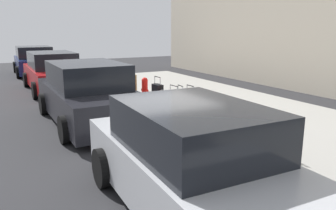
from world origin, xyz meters
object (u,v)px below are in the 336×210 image
suitcase_black_2 (229,123)px  parked_car_charcoal_1 (88,95)px  suitcase_red_8 (164,101)px  bollard_post (135,87)px  suitcase_maroon_3 (217,119)px  fire_hydrant (145,89)px  suitcase_teal_5 (190,109)px  suitcase_black_9 (158,95)px  parked_car_silver_0 (192,163)px  suitcase_navy_4 (204,116)px  suitcase_silver_0 (260,138)px  parked_car_navy_3 (35,61)px  suitcase_red_1 (247,131)px  suitcase_silver_7 (174,104)px  parked_car_red_2 (53,73)px  suitcase_olive_6 (180,107)px

suitcase_black_2 → parked_car_charcoal_1: parked_car_charcoal_1 is taller
suitcase_red_8 → bollard_post: (1.97, 0.11, 0.13)m
suitcase_maroon_3 → fire_hydrant: (3.96, 0.06, 0.12)m
suitcase_teal_5 → suitcase_black_9: (2.00, -0.06, 0.02)m
parked_car_silver_0 → bollard_post: bearing=-16.6°
suitcase_navy_4 → suitcase_silver_0: bearing=177.0°
suitcase_black_2 → suitcase_black_9: 3.55m
parked_car_navy_3 → parked_car_charcoal_1: bearing=180.0°
suitcase_red_8 → parked_car_charcoal_1: (0.21, 2.20, 0.35)m
suitcase_red_1 → suitcase_red_8: (3.54, 0.09, -0.01)m
suitcase_red_8 → bollard_post: bollard_post is taller
suitcase_black_2 → suitcase_red_8: 3.02m
parked_car_silver_0 → suitcase_silver_7: bearing=-26.5°
suitcase_maroon_3 → suitcase_navy_4: (0.52, 0.01, -0.04)m
suitcase_maroon_3 → parked_car_charcoal_1: parked_car_charcoal_1 is taller
suitcase_maroon_3 → parked_car_red_2: 8.47m
suitcase_red_8 → suitcase_black_9: 0.53m
suitcase_silver_0 → fire_hydrant: size_ratio=1.03×
fire_hydrant → parked_car_silver_0: bearing=160.9°
suitcase_red_1 → parked_car_silver_0: size_ratio=0.18×
suitcase_teal_5 → fire_hydrant: size_ratio=1.23×
suitcase_teal_5 → parked_car_navy_3: bearing=9.6°
suitcase_teal_5 → parked_car_charcoal_1: parked_car_charcoal_1 is taller
suitcase_navy_4 → fire_hydrant: (3.44, 0.05, 0.15)m
suitcase_silver_0 → parked_car_charcoal_1: 4.80m
suitcase_black_2 → suitcase_silver_7: 2.48m
suitcase_teal_5 → fire_hydrant: (2.92, -0.05, 0.08)m
parked_car_charcoal_1 → suitcase_silver_0: bearing=-152.9°
suitcase_teal_5 → suitcase_olive_6: (0.45, 0.03, -0.03)m
suitcase_red_8 → parked_car_silver_0: bearing=156.4°
suitcase_olive_6 → suitcase_silver_7: suitcase_olive_6 is taller
suitcase_teal_5 → suitcase_red_8: size_ratio=1.61×
suitcase_silver_7 → parked_car_silver_0: 5.03m
suitcase_teal_5 → fire_hydrant: 2.93m
suitcase_silver_7 → parked_car_navy_3: bearing=10.6°
suitcase_maroon_3 → suitcase_teal_5: bearing=5.8°
fire_hydrant → parked_car_navy_3: bearing=12.6°
suitcase_maroon_3 → suitcase_black_9: size_ratio=0.95×
suitcase_black_2 → suitcase_red_8: suitcase_black_2 is taller
fire_hydrant → suitcase_red_1: bearing=-179.3°
suitcase_black_9 → suitcase_red_1: bearing=-179.4°
suitcase_black_2 → suitcase_maroon_3: suitcase_maroon_3 is taller
suitcase_silver_0 → bollard_post: size_ratio=0.99×
suitcase_silver_0 → parked_car_silver_0: (-0.98, 2.19, 0.28)m
suitcase_red_8 → parked_car_silver_0: (-5.03, 2.20, 0.31)m
suitcase_black_9 → parked_car_charcoal_1: 2.29m
suitcase_red_1 → suitcase_silver_7: size_ratio=0.97×
suitcase_silver_7 → parked_car_charcoal_1: parked_car_charcoal_1 is taller
suitcase_red_1 → suitcase_black_2: suitcase_black_2 is taller
suitcase_red_8 → parked_car_red_2: size_ratio=0.13×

